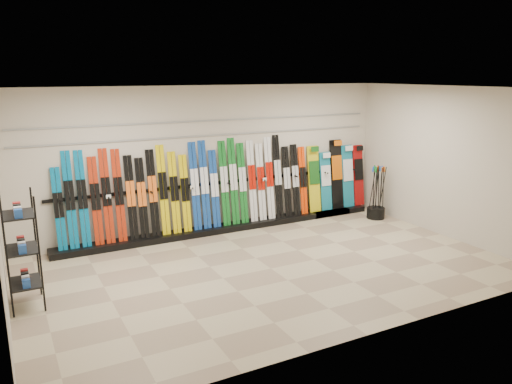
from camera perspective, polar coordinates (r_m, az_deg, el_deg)
floor at (r=8.57m, az=1.72°, el=-8.74°), size 8.00×8.00×0.00m
back_wall at (r=10.33m, az=-5.05°, el=3.73°), size 8.00×0.00×8.00m
right_wall at (r=10.65m, az=20.92°, el=3.18°), size 0.00×5.00×5.00m
ceiling at (r=7.94m, az=1.87°, el=11.74°), size 8.00×8.00×0.00m
ski_rack_base at (r=10.56m, az=-3.30°, el=-4.06°), size 8.00×0.40×0.12m
skis at (r=10.15m, az=-7.06°, el=0.38°), size 5.36×0.29×1.81m
snowboards at (r=11.85m, az=9.19°, el=1.70°), size 1.56×0.25×1.60m
accessory_rack at (r=7.71m, az=-25.16°, el=-6.10°), size 0.40×0.60×1.65m
pole_bin at (r=11.71m, az=13.52°, el=-2.33°), size 0.40×0.40×0.25m
ski_poles at (r=11.62m, az=13.74°, el=0.01°), size 0.37×0.33×1.18m
slatwall_rail_0 at (r=10.24m, az=-5.07°, el=6.47°), size 7.60×0.02×0.03m
slatwall_rail_1 at (r=10.21m, az=-5.10°, el=8.14°), size 7.60×0.02×0.03m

